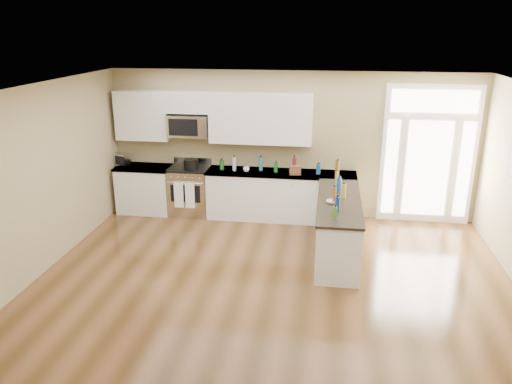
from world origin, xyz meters
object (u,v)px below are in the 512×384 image
(kitchen_range, at_px, (190,191))
(stockpot, at_px, (191,164))
(peninsula_cabinet, at_px, (338,229))
(toaster_oven, at_px, (122,159))

(kitchen_range, xyz_separation_m, stockpot, (0.07, -0.08, 0.58))
(peninsula_cabinet, relative_size, toaster_oven, 8.54)
(kitchen_range, height_order, stockpot, stockpot)
(peninsula_cabinet, height_order, stockpot, stockpot)
(stockpot, xyz_separation_m, toaster_oven, (-1.46, 0.13, 0.00))
(kitchen_range, xyz_separation_m, toaster_oven, (-1.39, 0.06, 0.58))
(kitchen_range, height_order, toaster_oven, toaster_oven)
(kitchen_range, relative_size, toaster_oven, 3.97)
(stockpot, relative_size, toaster_oven, 1.00)
(peninsula_cabinet, bearing_deg, kitchen_range, 153.32)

